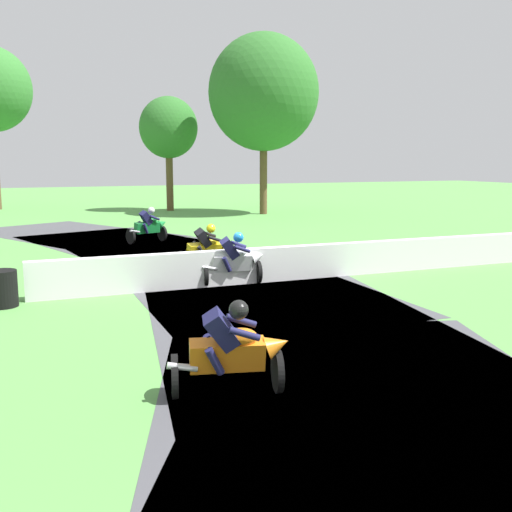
{
  "coord_description": "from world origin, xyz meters",
  "views": [
    {
      "loc": [
        -5.47,
        -14.03,
        3.15
      ],
      "look_at": [
        -0.05,
        -1.17,
        0.9
      ],
      "focal_mm": 41.74,
      "sensor_mm": 36.0,
      "label": 1
    }
  ],
  "objects_px": {
    "motorcycle_fourth_green": "(149,226)",
    "motorcycle_lead_orange": "(233,350)",
    "motorcycle_trailing_yellow": "(207,248)",
    "motorcycle_chase_white": "(235,260)",
    "tire_stack_mid_a": "(1,289)"
  },
  "relations": [
    {
      "from": "motorcycle_lead_orange",
      "to": "motorcycle_trailing_yellow",
      "type": "height_order",
      "value": "motorcycle_lead_orange"
    },
    {
      "from": "motorcycle_fourth_green",
      "to": "motorcycle_lead_orange",
      "type": "bearing_deg",
      "value": -98.75
    },
    {
      "from": "motorcycle_chase_white",
      "to": "tire_stack_mid_a",
      "type": "distance_m",
      "value": 5.49
    },
    {
      "from": "motorcycle_lead_orange",
      "to": "tire_stack_mid_a",
      "type": "distance_m",
      "value": 7.22
    },
    {
      "from": "motorcycle_lead_orange",
      "to": "motorcycle_trailing_yellow",
      "type": "bearing_deg",
      "value": 73.9
    },
    {
      "from": "motorcycle_chase_white",
      "to": "tire_stack_mid_a",
      "type": "relative_size",
      "value": 2.13
    },
    {
      "from": "motorcycle_chase_white",
      "to": "motorcycle_trailing_yellow",
      "type": "xyz_separation_m",
      "value": [
        0.02,
        2.33,
        -0.01
      ]
    },
    {
      "from": "motorcycle_trailing_yellow",
      "to": "motorcycle_chase_white",
      "type": "bearing_deg",
      "value": -90.39
    },
    {
      "from": "motorcycle_fourth_green",
      "to": "tire_stack_mid_a",
      "type": "height_order",
      "value": "motorcycle_fourth_green"
    },
    {
      "from": "motorcycle_chase_white",
      "to": "motorcycle_fourth_green",
      "type": "height_order",
      "value": "motorcycle_fourth_green"
    },
    {
      "from": "motorcycle_chase_white",
      "to": "motorcycle_trailing_yellow",
      "type": "bearing_deg",
      "value": 89.61
    },
    {
      "from": "motorcycle_lead_orange",
      "to": "tire_stack_mid_a",
      "type": "height_order",
      "value": "motorcycle_lead_orange"
    },
    {
      "from": "motorcycle_trailing_yellow",
      "to": "motorcycle_lead_orange",
      "type": "bearing_deg",
      "value": -106.1
    },
    {
      "from": "motorcycle_trailing_yellow",
      "to": "tire_stack_mid_a",
      "type": "height_order",
      "value": "motorcycle_trailing_yellow"
    },
    {
      "from": "motorcycle_chase_white",
      "to": "motorcycle_fourth_green",
      "type": "distance_m",
      "value": 8.7
    }
  ]
}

